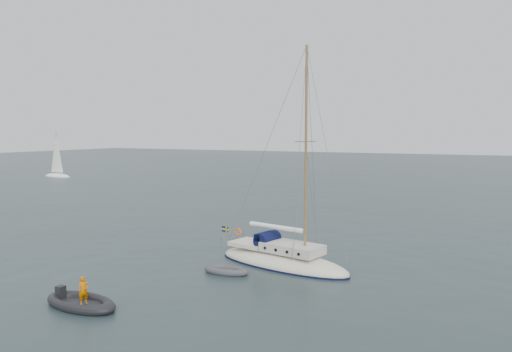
% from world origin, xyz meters
% --- Properties ---
extents(ground, '(300.00, 300.00, 0.00)m').
position_xyz_m(ground, '(0.00, 0.00, 0.00)').
color(ground, black).
rests_on(ground, ground).
extents(sailboat, '(8.92, 2.67, 12.70)m').
position_xyz_m(sailboat, '(-1.41, 0.75, 0.96)').
color(sailboat, white).
rests_on(sailboat, ground).
extents(dinghy, '(2.55, 1.15, 0.37)m').
position_xyz_m(dinghy, '(-3.50, -2.01, 0.16)').
color(dinghy, '#45454A').
rests_on(dinghy, ground).
extents(rib, '(3.82, 1.74, 1.41)m').
position_xyz_m(rib, '(-6.59, -9.29, 0.23)').
color(rib, black).
rests_on(rib, ground).
extents(distant_yacht_a, '(6.18, 3.29, 8.18)m').
position_xyz_m(distant_yacht_a, '(-57.45, 34.94, 3.50)').
color(distant_yacht_a, white).
rests_on(distant_yacht_a, ground).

